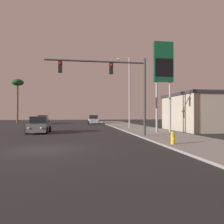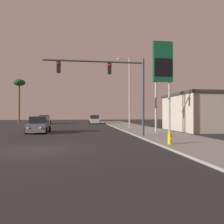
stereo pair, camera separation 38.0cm
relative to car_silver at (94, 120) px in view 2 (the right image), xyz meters
The scene contains 11 objects.
ground_plane 30.44m from the car_silver, 99.36° to the right, with size 120.00×120.00×0.00m, color #28282B.
sidewalk_right 20.54m from the car_silver, 77.19° to the right, with size 5.00×60.00×0.12m.
building_gas_station 22.92m from the car_silver, 55.21° to the right, with size 10.30×8.30×4.30m.
car_silver is the anchor object (origin of this frame).
car_grey 20.40m from the car_silver, 109.75° to the right, with size 2.04×4.34×1.68m.
car_white 9.54m from the car_silver, behind, with size 2.04×4.32×1.68m.
traffic_light_mast 24.91m from the car_silver, 89.67° to the right, with size 8.28×0.36×6.50m.
street_lamp 16.12m from the car_silver, 77.36° to the right, with size 1.74×0.24×9.00m.
gas_station_sign 23.10m from the car_silver, 75.98° to the right, with size 2.00×0.42×9.00m.
fire_hydrant 29.97m from the car_silver, 84.90° to the right, with size 0.24×0.34×0.76m.
palm_tree_far 17.00m from the car_silver, 165.12° to the left, with size 2.40×2.40×8.94m.
Camera 2 is at (2.29, -12.33, 1.95)m, focal length 35.00 mm.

